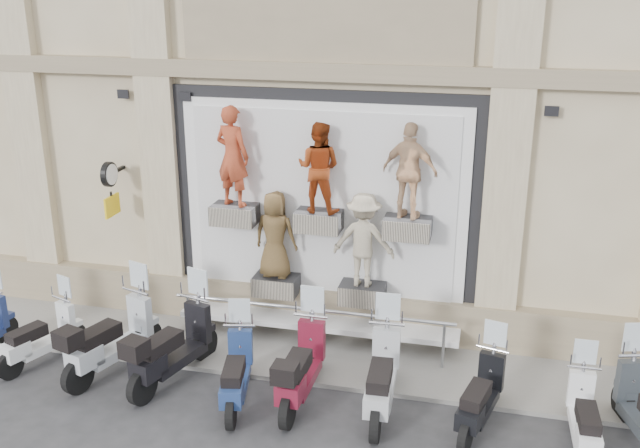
% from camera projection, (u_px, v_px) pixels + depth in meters
% --- Properties ---
extents(ground, '(90.00, 90.00, 0.00)m').
position_uv_depth(ground, '(278.00, 419.00, 10.78)').
color(ground, '#2E2E31').
rests_on(ground, ground).
extents(sidewalk, '(16.00, 2.20, 0.08)m').
position_uv_depth(sidewalk, '(312.00, 351.00, 12.70)').
color(sidewalk, gray).
rests_on(sidewalk, ground).
extents(shop_vitrine, '(5.60, 0.83, 4.30)m').
position_uv_depth(shop_vitrine, '(325.00, 215.00, 12.52)').
color(shop_vitrine, black).
rests_on(shop_vitrine, ground).
extents(guard_rail, '(5.06, 0.10, 0.93)m').
position_uv_depth(guard_rail, '(311.00, 332.00, 12.47)').
color(guard_rail, '#9EA0A5').
rests_on(guard_rail, ground).
extents(clock_sign_bracket, '(0.10, 0.80, 1.02)m').
position_uv_depth(clock_sign_bracket, '(110.00, 182.00, 13.02)').
color(clock_sign_bracket, black).
rests_on(clock_sign_bracket, ground).
extents(scooter_b, '(1.09, 1.82, 1.42)m').
position_uv_depth(scooter_b, '(39.00, 325.00, 12.15)').
color(scooter_b, silver).
rests_on(scooter_b, ground).
extents(scooter_c, '(1.24, 2.24, 1.74)m').
position_uv_depth(scooter_c, '(111.00, 325.00, 11.83)').
color(scooter_c, '#A9AFB7').
rests_on(scooter_c, ground).
extents(scooter_d, '(1.17, 2.24, 1.74)m').
position_uv_depth(scooter_d, '(173.00, 333.00, 11.55)').
color(scooter_d, black).
rests_on(scooter_d, ground).
extents(scooter_e, '(0.93, 1.93, 1.51)m').
position_uv_depth(scooter_e, '(236.00, 360.00, 10.97)').
color(scooter_e, navy).
rests_on(scooter_e, ground).
extents(scooter_f, '(0.63, 2.07, 1.67)m').
position_uv_depth(scooter_f, '(301.00, 353.00, 11.00)').
color(scooter_f, maroon).
rests_on(scooter_f, ground).
extents(scooter_g, '(0.71, 2.10, 1.68)m').
position_uv_depth(scooter_g, '(382.00, 363.00, 10.71)').
color(scooter_g, '#ABAEB2').
rests_on(scooter_g, ground).
extents(scooter_h, '(0.97, 1.90, 1.48)m').
position_uv_depth(scooter_h, '(482.00, 384.00, 10.35)').
color(scooter_h, black).
rests_on(scooter_h, ground).
extents(scooter_i, '(0.55, 1.75, 1.42)m').
position_uv_depth(scooter_i, '(586.00, 405.00, 9.90)').
color(scooter_i, white).
rests_on(scooter_i, ground).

